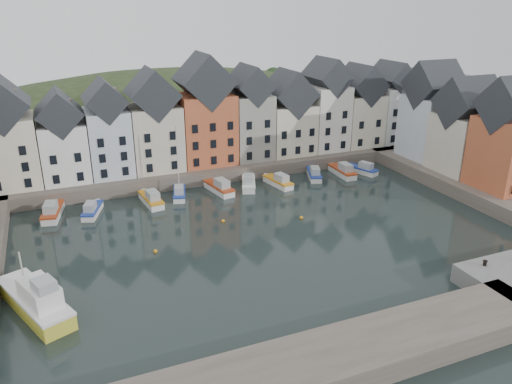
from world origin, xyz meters
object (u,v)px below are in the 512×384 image
boat_d (179,193)px  mooring_bollard (485,263)px  boat_a (52,212)px  large_vessel (36,301)px

boat_d → mooring_bollard: (22.85, -35.35, 1.61)m
boat_a → large_vessel: bearing=-83.4°
boat_a → boat_d: bearing=13.0°
boat_a → boat_d: 17.55m
boat_a → mooring_bollard: bearing=-29.3°
mooring_bollard → large_vessel: bearing=164.5°
boat_a → boat_d: (17.54, 0.43, -0.06)m
boat_d → large_vessel: (-19.54, -23.57, 0.66)m
boat_d → boat_a: bearing=-163.5°
boat_d → mooring_bollard: size_ratio=19.28×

